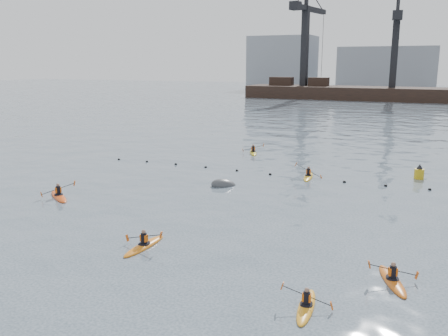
{
  "coord_description": "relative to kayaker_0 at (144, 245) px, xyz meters",
  "views": [
    {
      "loc": [
        9.73,
        -13.52,
        8.91
      ],
      "look_at": [
        -1.39,
        11.68,
        2.8
      ],
      "focal_mm": 38.0,
      "sensor_mm": 36.0,
      "label": 1
    }
  ],
  "objects": [
    {
      "name": "mooring_buoy",
      "position": [
        -1.25,
        12.61,
        -0.1
      ],
      "size": [
        2.37,
        2.3,
        1.38
      ],
      "primitive_type": "ellipsoid",
      "rotation": [
        0.0,
        0.21,
        0.74
      ],
      "color": "#383A3D",
      "rests_on": "ground"
    },
    {
      "name": "float_line",
      "position": [
        2.3,
        17.46,
        -0.07
      ],
      "size": [
        33.24,
        0.73,
        0.24
      ],
      "color": "black",
      "rests_on": "ground"
    },
    {
      "name": "kayaker_3",
      "position": [
        3.87,
        17.7,
        -0.0
      ],
      "size": [
        2.23,
        3.25,
        1.29
      ],
      "rotation": [
        0.0,
        0.0,
        0.13
      ],
      "color": "gold",
      "rests_on": "ground"
    },
    {
      "name": "kayaker_5",
      "position": [
        -3.77,
        25.67,
        0.0
      ],
      "size": [
        2.07,
        3.23,
        1.12
      ],
      "rotation": [
        0.0,
        0.0,
        0.43
      ],
      "color": "gold",
      "rests_on": "ground"
    },
    {
      "name": "skyline",
      "position": [
        5.03,
        145.2,
        9.15
      ],
      "size": [
        141.0,
        28.0,
        22.0
      ],
      "color": "gray",
      "rests_on": "ground"
    },
    {
      "name": "kayaker_1",
      "position": [
        8.84,
        -2.64,
        -0.01
      ],
      "size": [
        1.97,
        2.93,
        1.01
      ],
      "rotation": [
        0.0,
        0.0,
        0.1
      ],
      "color": "orange",
      "rests_on": "ground"
    },
    {
      "name": "kayaker_4",
      "position": [
        11.58,
        0.92,
        -0.0
      ],
      "size": [
        2.01,
        3.12,
        1.05
      ],
      "rotation": [
        0.0,
        0.0,
        3.53
      ],
      "color": "#CE5D13",
      "rests_on": "ground"
    },
    {
      "name": "kayaker_0",
      "position": [
        0.0,
        0.0,
        0.0
      ],
      "size": [
        2.18,
        3.23,
        1.1
      ],
      "rotation": [
        0.0,
        0.0,
        -0.04
      ],
      "color": "orange",
      "rests_on": "ground"
    },
    {
      "name": "barge_pier",
      "position": [
        2.58,
        104.92,
        1.8
      ],
      "size": [
        72.0,
        19.3,
        29.5
      ],
      "color": "black",
      "rests_on": "ground"
    },
    {
      "name": "ground",
      "position": [
        2.8,
        -5.07,
        -0.1
      ],
      "size": [
        400.0,
        400.0,
        0.0
      ],
      "primitive_type": "plane",
      "color": "#36424E",
      "rests_on": "ground"
    },
    {
      "name": "kayaker_2",
      "position": [
        -10.26,
        5.22,
        0.01
      ],
      "size": [
        3.2,
        2.55,
        1.15
      ],
      "rotation": [
        0.0,
        0.0,
        0.95
      ],
      "color": "#E34E15",
      "rests_on": "ground"
    },
    {
      "name": "nav_buoy",
      "position": [
        11.95,
        20.77,
        0.31
      ],
      "size": [
        0.74,
        0.74,
        1.35
      ],
      "color": "gold",
      "rests_on": "ground"
    }
  ]
}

